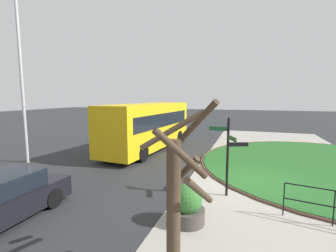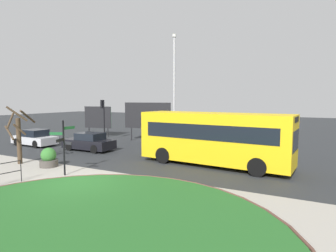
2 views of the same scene
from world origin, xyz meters
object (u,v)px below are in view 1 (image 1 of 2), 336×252
Objects in this scene: planter_near_signpost at (187,206)px; street_tree_bare at (177,194)px; signpost_directional at (228,151)px; bus_yellow at (149,125)px; lamppost_tall at (21,72)px.

planter_near_signpost is 0.32× the size of street_tree_bare.
planter_near_signpost is at bearing 158.19° from signpost_directional.
bus_yellow is at bearing 29.93° from planter_near_signpost.
signpost_directional reaches higher than planter_near_signpost.
lamppost_tall is at bearing 71.65° from planter_near_signpost.
signpost_directional is 11.50m from lamppost_tall.
street_tree_bare reaches higher than signpost_directional.
bus_yellow is (6.21, 5.85, -0.00)m from signpost_directional.
signpost_directional is 0.81× the size of street_tree_bare.
signpost_directional is 0.31× the size of lamppost_tall.
planter_near_signpost is 2.56m from street_tree_bare.
street_tree_bare is at bearing 172.67° from signpost_directional.
lamppost_tall is 8.07× the size of planter_near_signpost.
signpost_directional is 8.53m from bus_yellow.
planter_near_signpost is (-3.33, -10.05, -4.46)m from lamppost_tall.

